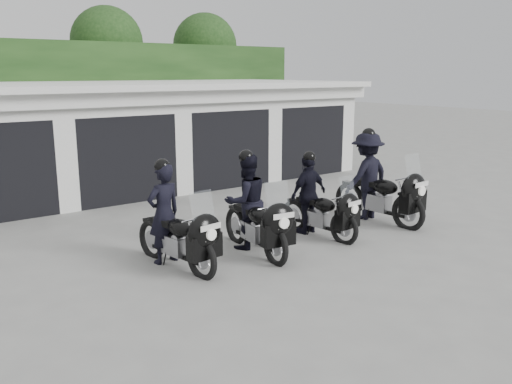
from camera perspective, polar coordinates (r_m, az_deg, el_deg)
ground at (r=9.59m, az=0.39°, el=-7.36°), size 80.00×80.00×0.00m
garage_block at (r=16.30m, az=-16.97°, el=5.51°), size 16.40×6.80×2.96m
background_vegetation at (r=20.95m, az=-20.86°, el=10.38°), size 20.00×3.90×5.80m
police_bike_a at (r=9.26m, az=-8.59°, el=-3.36°), size 0.82×2.17×1.89m
police_bike_b at (r=9.97m, az=-0.49°, el=-1.69°), size 0.94×2.21×1.93m
police_bike_c at (r=11.03m, az=6.18°, el=-0.74°), size 1.00×2.02×1.76m
police_bike_d at (r=12.33m, az=12.25°, el=1.20°), size 1.31×2.43×2.12m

